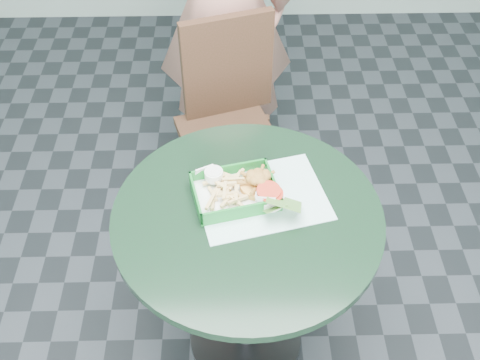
{
  "coord_description": "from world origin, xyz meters",
  "views": [
    {
      "loc": [
        -0.05,
        -1.1,
        2.06
      ],
      "look_at": [
        -0.02,
        0.1,
        0.81
      ],
      "focal_mm": 42.0,
      "sensor_mm": 36.0,
      "label": 1
    }
  ],
  "objects_px": {
    "crab_sandwich": "(259,189)",
    "sauce_ramekin": "(218,176)",
    "food_basket": "(235,198)",
    "dining_chair": "(228,112)",
    "cafe_table": "(247,251)"
  },
  "relations": [
    {
      "from": "cafe_table",
      "to": "food_basket",
      "type": "bearing_deg",
      "value": 119.81
    },
    {
      "from": "cafe_table",
      "to": "crab_sandwich",
      "type": "bearing_deg",
      "value": 61.85
    },
    {
      "from": "cafe_table",
      "to": "sauce_ramekin",
      "type": "relative_size",
      "value": 14.24
    },
    {
      "from": "sauce_ramekin",
      "to": "dining_chair",
      "type": "bearing_deg",
      "value": 87.17
    },
    {
      "from": "cafe_table",
      "to": "crab_sandwich",
      "type": "xyz_separation_m",
      "value": [
        0.04,
        0.07,
        0.22
      ]
    },
    {
      "from": "cafe_table",
      "to": "food_basket",
      "type": "relative_size",
      "value": 3.29
    },
    {
      "from": "cafe_table",
      "to": "dining_chair",
      "type": "distance_m",
      "value": 0.77
    },
    {
      "from": "food_basket",
      "to": "dining_chair",
      "type": "bearing_deg",
      "value": 91.54
    },
    {
      "from": "cafe_table",
      "to": "dining_chair",
      "type": "xyz_separation_m",
      "value": [
        -0.06,
        0.77,
        -0.05
      ]
    },
    {
      "from": "dining_chair",
      "to": "food_basket",
      "type": "height_order",
      "value": "dining_chair"
    },
    {
      "from": "food_basket",
      "to": "sauce_ramekin",
      "type": "bearing_deg",
      "value": 127.72
    },
    {
      "from": "cafe_table",
      "to": "crab_sandwich",
      "type": "relative_size",
      "value": 7.33
    },
    {
      "from": "crab_sandwich",
      "to": "sauce_ramekin",
      "type": "distance_m",
      "value": 0.14
    },
    {
      "from": "cafe_table",
      "to": "crab_sandwich",
      "type": "height_order",
      "value": "crab_sandwich"
    },
    {
      "from": "dining_chair",
      "to": "food_basket",
      "type": "distance_m",
      "value": 0.75
    }
  ]
}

